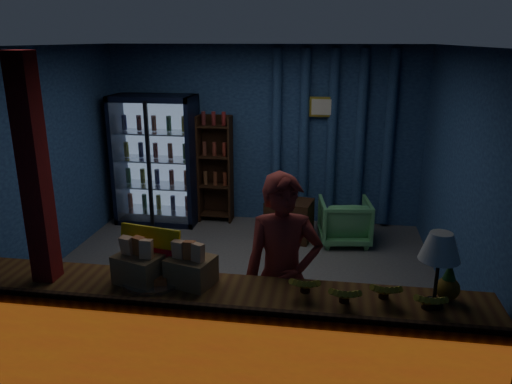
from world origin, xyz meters
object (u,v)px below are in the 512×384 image
pastry_tray (153,278)px  table_lamp (440,249)px  green_chair (344,221)px  shopkeeper (283,278)px

pastry_tray → table_lamp: table_lamp is taller
green_chair → table_lamp: table_lamp is taller
shopkeeper → pastry_tray: 1.01m
green_chair → table_lamp: (0.51, -3.31, 1.06)m
pastry_tray → table_lamp: 2.03m
shopkeeper → table_lamp: (1.06, -0.44, 0.51)m
shopkeeper → table_lamp: 1.26m
pastry_tray → green_chair: bearing=65.6°
green_chair → shopkeeper: bearing=71.2°
table_lamp → green_chair: bearing=98.8°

